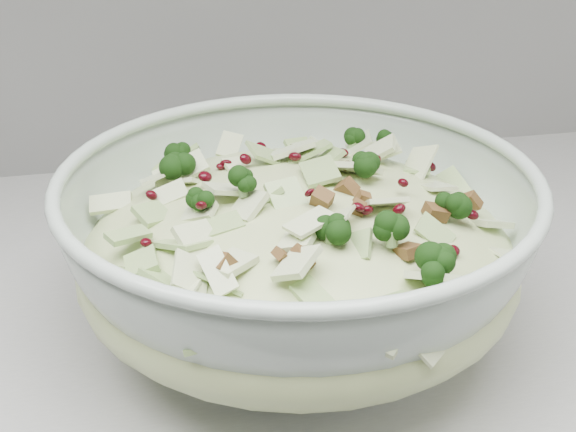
{
  "coord_description": "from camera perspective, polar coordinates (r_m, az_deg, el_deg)",
  "views": [
    {
      "loc": [
        0.55,
        1.08,
        1.28
      ],
      "look_at": [
        0.65,
        1.61,
        1.0
      ],
      "focal_mm": 50.0,
      "sensor_mm": 36.0,
      "label": 1
    }
  ],
  "objects": [
    {
      "name": "mixing_bowl",
      "position": [
        0.62,
        0.7,
        -2.72
      ],
      "size": [
        0.47,
        0.47,
        0.15
      ],
      "rotation": [
        0.0,
        0.0,
        -0.41
      ],
      "color": "#ABBCAE",
      "rests_on": "counter"
    },
    {
      "name": "salad",
      "position": [
        0.6,
        0.71,
        -0.79
      ],
      "size": [
        0.47,
        0.47,
        0.15
      ],
      "rotation": [
        0.0,
        0.0,
        -0.68
      ],
      "color": "beige",
      "rests_on": "mixing_bowl"
    }
  ]
}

